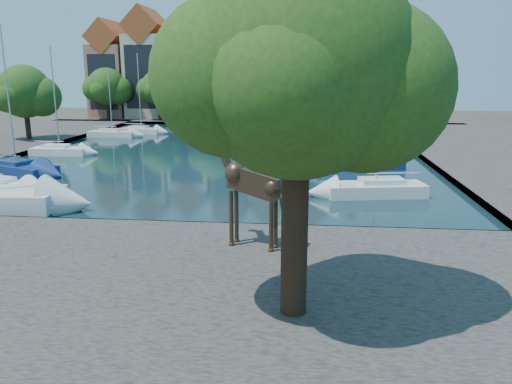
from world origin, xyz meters
TOP-DOWN VIEW (x-y plane):
  - ground at (0.00, 0.00)m, footprint 160.00×160.00m
  - water_basin at (0.00, 24.00)m, footprint 38.00×50.00m
  - near_quay at (0.00, -7.00)m, footprint 50.00×14.00m
  - far_quay at (0.00, 56.00)m, footprint 60.00×16.00m
  - right_quay at (25.00, 24.00)m, footprint 14.00×52.00m
  - plane_tree at (7.62, -9.01)m, footprint 8.32×6.40m
  - townhouse_west_end at (-23.00, 55.99)m, footprint 5.44×9.18m
  - townhouse_west_mid at (-17.00, 55.99)m, footprint 5.94×9.18m
  - townhouse_west_inner at (-10.50, 55.99)m, footprint 6.43×9.18m
  - townhouse_center at (-4.00, 55.99)m, footprint 5.44×9.18m
  - townhouse_east_inner at (2.00, 55.99)m, footprint 5.94×9.18m
  - townhouse_east_mid at (8.50, 55.99)m, footprint 6.43×9.18m
  - townhouse_east_end at (15.00, 55.99)m, footprint 5.44×9.18m
  - far_tree_far_west at (-21.90, 50.49)m, footprint 7.28×5.60m
  - far_tree_west at (-13.91, 50.49)m, footprint 6.76×5.20m
  - far_tree_mid_west at (-5.89, 50.49)m, footprint 7.80×6.00m
  - far_tree_mid_east at (2.10, 50.49)m, footprint 7.02×5.40m
  - far_tree_east at (10.11, 50.49)m, footprint 7.54×5.80m
  - far_tree_far_east at (18.09, 50.49)m, footprint 6.76×5.20m
  - side_tree_left_far at (-21.90, 27.99)m, footprint 7.28×5.60m
  - giraffe_statue at (5.43, -3.21)m, footprint 3.91×1.64m
  - sailboat_left_b at (-14.23, 12.42)m, footprint 7.24×4.83m
  - sailboat_left_c at (-15.00, 20.88)m, footprint 5.21×1.85m
  - sailboat_left_d at (-15.00, 33.92)m, footprint 5.68×2.25m
  - sailboat_left_e at (-12.74, 37.77)m, footprint 5.49×2.82m
  - sailboat_right_a at (12.22, 7.84)m, footprint 6.40×3.16m
  - sailboat_right_b at (12.00, 16.83)m, footprint 7.45×3.94m
  - sailboat_right_c at (12.00, 24.88)m, footprint 6.23×2.37m
  - sailboat_right_d at (12.00, 36.70)m, footprint 5.85×3.89m

SIDE VIEW (x-z plane):
  - ground at x=0.00m, z-range 0.00..0.00m
  - water_basin at x=0.00m, z-range 0.00..0.08m
  - near_quay at x=0.00m, z-range 0.00..0.50m
  - far_quay at x=0.00m, z-range 0.00..0.50m
  - right_quay at x=25.00m, z-range 0.00..0.50m
  - sailboat_left_e at x=-12.74m, z-range -4.28..5.43m
  - sailboat_left_d at x=-15.00m, z-range -3.31..4.49m
  - sailboat_right_c at x=12.00m, z-range -4.14..5.34m
  - sailboat_right_b at x=12.00m, z-range -5.17..6.38m
  - sailboat_left_c at x=-15.00m, z-range -4.28..5.51m
  - sailboat_right_d at x=12.00m, z-range -3.35..4.60m
  - sailboat_left_b at x=-14.23m, z-range -4.87..6.12m
  - sailboat_right_a at x=12.22m, z-range -4.55..5.92m
  - giraffe_statue at x=5.43m, z-range 0.45..6.16m
  - far_tree_west at x=-13.91m, z-range 1.40..8.76m
  - far_tree_far_east at x=18.09m, z-range 1.40..8.76m
  - far_tree_mid_east at x=2.10m, z-range 1.37..8.89m
  - far_tree_far_west at x=-21.90m, z-range 1.34..9.02m
  - far_tree_east at x=10.11m, z-range 1.32..9.16m
  - far_tree_mid_west at x=-5.89m, z-range 1.29..9.29m
  - side_tree_left_far at x=-21.90m, z-range 1.44..9.32m
  - townhouse_east_end at x=15.00m, z-range -0.11..14.32m
  - townhouse_west_inner at x=-10.50m, z-range -0.22..14.92m
  - townhouse_west_end at x=-23.00m, z-range -0.11..14.83m
  - plane_tree at x=7.62m, z-range 2.36..12.98m
  - townhouse_east_inner at x=2.00m, z-range -0.16..15.63m
  - townhouse_east_mid at x=8.50m, z-range -0.22..16.43m
  - townhouse_west_mid at x=-17.00m, z-range -0.16..16.63m
  - townhouse_center at x=-4.00m, z-range -0.10..16.83m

